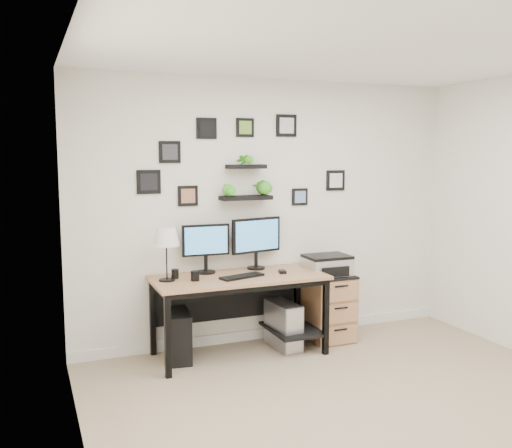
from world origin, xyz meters
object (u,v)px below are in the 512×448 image
monitor_left (206,245)px  pc_tower_grey (283,325)px  desk (241,288)px  table_lamp (166,238)px  file_cabinet (328,306)px  printer (327,265)px  monitor_right (256,239)px  pc_tower_black (178,336)px  mug (195,276)px

monitor_left → pc_tower_grey: size_ratio=1.00×
desk → monitor_left: bearing=144.7°
monitor_left → table_lamp: table_lamp is taller
desk → table_lamp: size_ratio=3.34×
desk → file_cabinet: bearing=3.5°
table_lamp → printer: size_ratio=1.10×
monitor_right → table_lamp: bearing=-169.4°
monitor_left → pc_tower_black: 0.87m
monitor_left → pc_tower_black: monitor_left is taller
table_lamp → pc_tower_grey: size_ratio=1.04×
mug → printer: size_ratio=0.20×
monitor_left → monitor_right: (0.51, 0.00, 0.03)m
monitor_right → pc_tower_grey: size_ratio=1.16×
pc_tower_black → printer: 1.62m
monitor_left → monitor_right: 0.51m
pc_tower_grey → printer: size_ratio=1.06×
monitor_right → pc_tower_black: (-0.83, -0.15, -0.83)m
monitor_left → file_cabinet: (1.24, -0.14, -0.69)m
monitor_right → table_lamp: (-0.93, -0.17, 0.08)m
mug → pc_tower_grey: mug is taller
mug → pc_tower_grey: size_ratio=0.19×
monitor_right → file_cabinet: bearing=-11.1°
pc_tower_grey → pc_tower_black: bearing=175.9°
monitor_right → mug: (-0.70, -0.27, -0.26)m
table_lamp → file_cabinet: (1.65, 0.03, -0.80)m
table_lamp → file_cabinet: 1.84m
monitor_right → mug: 0.79m
pc_tower_black → monitor_right: bearing=17.7°
monitor_right → pc_tower_grey: 0.88m
monitor_right → printer: monitor_right is taller
mug → desk: bearing=8.7°
pc_tower_grey → file_cabinet: size_ratio=0.69×
monitor_left → pc_tower_grey: 1.09m
pc_tower_grey → printer: printer is taller
printer → desk: bearing=-178.0°
mug → table_lamp: bearing=157.1°
table_lamp → printer: 1.67m
file_cabinet → printer: printer is taller
monitor_left → pc_tower_black: bearing=-155.3°
pc_tower_black → pc_tower_grey: (1.02, -0.07, 0.00)m
desk → mug: bearing=-171.3°
mug → pc_tower_grey: bearing=3.3°
file_cabinet → monitor_right: bearing=168.9°
pc_tower_black → file_cabinet: (1.55, 0.00, 0.11)m
file_cabinet → printer: size_ratio=1.54×
desk → monitor_right: (0.23, 0.20, 0.42)m
monitor_left → pc_tower_grey: monitor_left is taller
pc_tower_black → file_cabinet: size_ratio=0.66×
table_lamp → printer: bearing=0.2°
monitor_right → file_cabinet: monitor_right is taller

